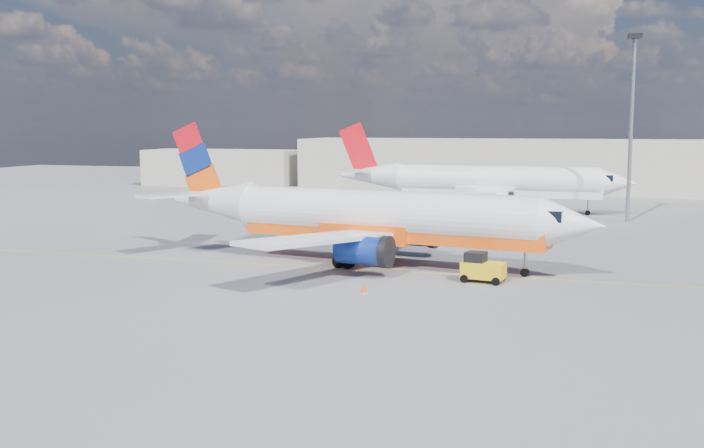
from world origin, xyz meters
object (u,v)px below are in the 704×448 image
(main_jet, at_px, (370,217))
(traffic_cone, at_px, (364,289))
(second_jet, at_px, (486,182))
(gse_tug, at_px, (482,268))

(main_jet, bearing_deg, traffic_cone, -67.97)
(second_jet, distance_m, gse_tug, 41.98)
(main_jet, xyz_separation_m, gse_tug, (8.81, -4.44, -2.60))
(gse_tug, bearing_deg, main_jet, 162.69)
(gse_tug, relative_size, traffic_cone, 4.99)
(gse_tug, height_order, traffic_cone, gse_tug)
(main_jet, xyz_separation_m, traffic_cone, (2.30, -10.03, -3.24))
(second_jet, bearing_deg, gse_tug, -83.81)
(second_jet, height_order, gse_tug, second_jet)
(gse_tug, distance_m, traffic_cone, 8.61)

